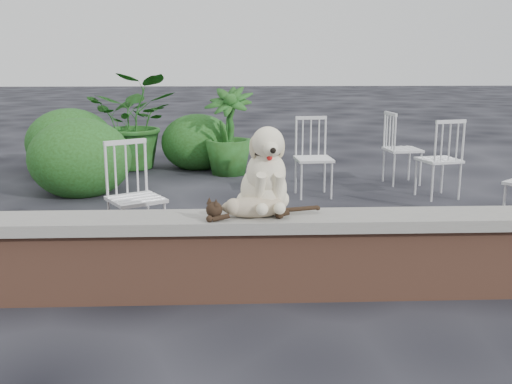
{
  "coord_description": "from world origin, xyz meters",
  "views": [
    {
      "loc": [
        -0.97,
        -3.93,
        1.64
      ],
      "look_at": [
        -0.79,
        0.2,
        0.7
      ],
      "focal_mm": 41.95,
      "sensor_mm": 36.0,
      "label": 1
    }
  ],
  "objects_px": {
    "cat": "(253,206)",
    "chair_c": "(439,158)",
    "potted_plant_b": "(229,131)",
    "chair_e": "(403,148)",
    "potted_plant_a": "(136,121)",
    "chair_a": "(136,197)",
    "dog": "(264,168)",
    "chair_b": "(314,157)"
  },
  "relations": [
    {
      "from": "cat",
      "to": "chair_c",
      "type": "height_order",
      "value": "chair_c"
    },
    {
      "from": "potted_plant_b",
      "to": "chair_c",
      "type": "bearing_deg",
      "value": -32.07
    },
    {
      "from": "chair_e",
      "to": "potted_plant_a",
      "type": "relative_size",
      "value": 0.66
    },
    {
      "from": "cat",
      "to": "chair_e",
      "type": "distance_m",
      "value": 4.29
    },
    {
      "from": "chair_c",
      "to": "potted_plant_a",
      "type": "relative_size",
      "value": 0.66
    },
    {
      "from": "chair_a",
      "to": "potted_plant_b",
      "type": "xyz_separation_m",
      "value": [
        0.79,
        3.39,
        0.14
      ]
    },
    {
      "from": "potted_plant_a",
      "to": "chair_a",
      "type": "bearing_deg",
      "value": -81.49
    },
    {
      "from": "dog",
      "to": "cat",
      "type": "distance_m",
      "value": 0.29
    },
    {
      "from": "chair_e",
      "to": "chair_c",
      "type": "relative_size",
      "value": 1.0
    },
    {
      "from": "chair_e",
      "to": "chair_a",
      "type": "bearing_deg",
      "value": 124.12
    },
    {
      "from": "dog",
      "to": "potted_plant_a",
      "type": "bearing_deg",
      "value": 100.27
    },
    {
      "from": "chair_a",
      "to": "chair_e",
      "type": "bearing_deg",
      "value": 10.2
    },
    {
      "from": "dog",
      "to": "potted_plant_b",
      "type": "relative_size",
      "value": 0.51
    },
    {
      "from": "cat",
      "to": "dog",
      "type": "bearing_deg",
      "value": 53.72
    },
    {
      "from": "chair_c",
      "to": "chair_b",
      "type": "height_order",
      "value": "same"
    },
    {
      "from": "chair_a",
      "to": "chair_c",
      "type": "xyz_separation_m",
      "value": [
        3.26,
        1.84,
        0.0
      ]
    },
    {
      "from": "chair_b",
      "to": "potted_plant_a",
      "type": "relative_size",
      "value": 0.66
    },
    {
      "from": "potted_plant_b",
      "to": "chair_b",
      "type": "bearing_deg",
      "value": -54.55
    },
    {
      "from": "cat",
      "to": "chair_a",
      "type": "xyz_separation_m",
      "value": [
        -0.96,
        1.1,
        -0.19
      ]
    },
    {
      "from": "chair_a",
      "to": "chair_e",
      "type": "distance_m",
      "value": 4.04
    },
    {
      "from": "dog",
      "to": "cat",
      "type": "bearing_deg",
      "value": -126.28
    },
    {
      "from": "chair_c",
      "to": "potted_plant_b",
      "type": "relative_size",
      "value": 0.77
    },
    {
      "from": "chair_e",
      "to": "potted_plant_b",
      "type": "distance_m",
      "value": 2.4
    },
    {
      "from": "chair_e",
      "to": "dog",
      "type": "bearing_deg",
      "value": 143.94
    },
    {
      "from": "chair_e",
      "to": "potted_plant_a",
      "type": "height_order",
      "value": "potted_plant_a"
    },
    {
      "from": "chair_b",
      "to": "chair_c",
      "type": "bearing_deg",
      "value": -9.29
    },
    {
      "from": "chair_c",
      "to": "potted_plant_b",
      "type": "height_order",
      "value": "potted_plant_b"
    },
    {
      "from": "dog",
      "to": "potted_plant_b",
      "type": "bearing_deg",
      "value": 85.13
    },
    {
      "from": "dog",
      "to": "chair_c",
      "type": "relative_size",
      "value": 0.66
    },
    {
      "from": "chair_b",
      "to": "potted_plant_b",
      "type": "distance_m",
      "value": 1.75
    },
    {
      "from": "potted_plant_a",
      "to": "cat",
      "type": "bearing_deg",
      "value": -72.87
    },
    {
      "from": "chair_a",
      "to": "chair_b",
      "type": "distance_m",
      "value": 2.66
    },
    {
      "from": "dog",
      "to": "chair_a",
      "type": "bearing_deg",
      "value": 129.37
    },
    {
      "from": "chair_e",
      "to": "potted_plant_b",
      "type": "xyz_separation_m",
      "value": [
        -2.27,
        0.75,
        0.14
      ]
    },
    {
      "from": "chair_c",
      "to": "potted_plant_a",
      "type": "height_order",
      "value": "potted_plant_a"
    },
    {
      "from": "dog",
      "to": "chair_c",
      "type": "height_order",
      "value": "dog"
    },
    {
      "from": "dog",
      "to": "chair_c",
      "type": "distance_m",
      "value": 3.59
    },
    {
      "from": "cat",
      "to": "chair_b",
      "type": "xyz_separation_m",
      "value": [
        0.84,
        3.07,
        -0.19
      ]
    },
    {
      "from": "chair_a",
      "to": "chair_c",
      "type": "distance_m",
      "value": 3.74
    },
    {
      "from": "cat",
      "to": "chair_b",
      "type": "height_order",
      "value": "chair_b"
    },
    {
      "from": "cat",
      "to": "potted_plant_b",
      "type": "bearing_deg",
      "value": 84.0
    },
    {
      "from": "chair_e",
      "to": "chair_b",
      "type": "distance_m",
      "value": 1.43
    }
  ]
}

